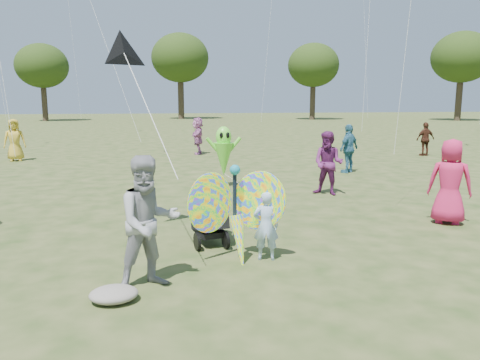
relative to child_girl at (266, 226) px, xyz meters
name	(u,v)px	position (x,y,z in m)	size (l,w,h in m)	color
ground	(272,270)	(-0.02, -0.47, -0.55)	(160.00, 160.00, 0.00)	#51592B
child_girl	(266,226)	(0.00, 0.00, 0.00)	(0.40, 0.26, 1.09)	#A1BEE4
adult_man	(149,223)	(-1.77, -0.77, 0.34)	(0.86, 0.67, 1.78)	#96969B
grey_bag	(114,294)	(-2.22, -1.17, -0.45)	(0.60, 0.49, 0.19)	gray
crowd_a	(450,181)	(4.15, 1.46, 0.31)	(0.84, 0.55, 1.72)	#CE2054
crowd_c	(349,149)	(4.87, 8.10, 0.28)	(0.97, 0.40, 1.66)	teal
crowd_e	(328,163)	(2.80, 4.64, 0.29)	(0.81, 0.63, 1.67)	#65215C
crowd_g	(15,140)	(-7.23, 13.51, 0.31)	(0.84, 0.54, 1.71)	gold
crowd_h	(425,139)	(10.20, 12.05, 0.20)	(0.87, 0.36, 1.49)	#432216
crowd_j	(198,136)	(0.33, 14.55, 0.29)	(1.56, 0.50, 1.68)	#BB6BA8
jogging_stroller	(208,208)	(-0.77, 1.05, 0.07)	(0.62, 1.10, 1.09)	black
butterfly_kite	(236,214)	(-0.46, 0.01, 0.21)	(1.74, 0.75, 1.71)	red
delta_kite_rig	(124,54)	(-2.12, 1.57, 2.70)	(1.21, 2.59, 2.25)	black
alien_kite	(224,153)	(0.27, 6.21, 0.42)	(1.12, 0.69, 1.74)	#6BEC37
tree_line	(201,58)	(3.65, 44.52, 6.31)	(91.78, 33.60, 10.79)	#3A2D21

